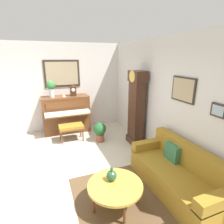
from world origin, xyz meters
The scene contains 14 objects.
ground_plane centered at (0.00, 0.00, -0.05)m, with size 6.40×6.00×0.10m, color beige.
wall_left centered at (-2.60, 0.01, 1.41)m, with size 0.13×4.90×2.80m.
wall_back centered at (0.02, 2.40, 1.40)m, with size 5.30×0.13×2.80m.
area_rug centered at (1.34, 0.85, 0.00)m, with size 2.10×1.50×0.01m, color brown.
piano centered at (-2.23, 0.43, 0.59)m, with size 0.87×1.44×1.17m.
piano_bench centered at (-1.47, 0.46, 0.41)m, with size 0.42×0.70×0.48m.
grandfather_clock centered at (-0.67, 2.12, 0.96)m, with size 0.52×0.34×2.03m.
couch centered at (1.28, 1.93, 0.31)m, with size 1.90×0.80×0.84m.
coffee_table centered at (1.26, 0.72, 0.39)m, with size 0.88×0.88×0.42m.
mantel_clock centered at (-2.23, 0.70, 1.34)m, with size 0.13×0.18×0.38m.
flower_vase centered at (-2.23, 0.05, 1.49)m, with size 0.26×0.26×0.58m.
teacup centered at (-2.16, 0.40, 1.20)m, with size 0.12×0.12×0.06m.
green_jug centered at (1.14, 0.70, 0.51)m, with size 0.17×0.17×0.24m.
potted_plant centered at (-1.13, 1.21, 0.32)m, with size 0.36×0.36×0.56m.
Camera 1 is at (3.46, -0.19, 2.35)m, focal length 28.89 mm.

